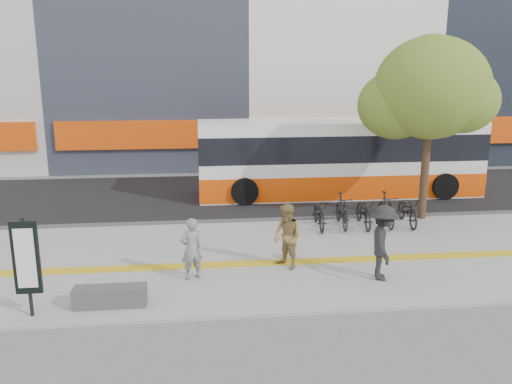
{
  "coord_description": "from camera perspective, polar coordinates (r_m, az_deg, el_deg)",
  "views": [
    {
      "loc": [
        -0.53,
        -12.21,
        5.29
      ],
      "look_at": [
        1.03,
        2.0,
        1.84
      ],
      "focal_mm": 36.53,
      "sensor_mm": 36.0,
      "label": 1
    }
  ],
  "objects": [
    {
      "name": "bicycle_row",
      "position": [
        17.73,
        11.75,
        -2.07
      ],
      "size": [
        3.83,
        1.93,
        1.1
      ],
      "color": "black",
      "rests_on": "sidewalk"
    },
    {
      "name": "tactile_strip",
      "position": [
        14.21,
        -3.71,
        -7.93
      ],
      "size": [
        40.0,
        0.45,
        0.01
      ],
      "primitive_type": "cube",
      "color": "gold",
      "rests_on": "sidewalk"
    },
    {
      "name": "ground",
      "position": [
        13.32,
        -3.5,
        -9.85
      ],
      "size": [
        120.0,
        120.0,
        0.0
      ],
      "primitive_type": "plane",
      "color": "#605F5B",
      "rests_on": "ground"
    },
    {
      "name": "curb",
      "position": [
        18.0,
        -4.3,
        -3.32
      ],
      "size": [
        40.0,
        0.25,
        0.14
      ],
      "primitive_type": "cube",
      "color": "#3B3B3E",
      "rests_on": "ground"
    },
    {
      "name": "pedestrian_tan",
      "position": [
        13.72,
        3.45,
        -4.9
      ],
      "size": [
        1.01,
        1.06,
        1.73
      ],
      "primitive_type": "imported",
      "rotation": [
        0.0,
        0.0,
        -1.0
      ],
      "color": "olive",
      "rests_on": "sidewalk"
    },
    {
      "name": "bus",
      "position": [
        21.83,
        9.13,
        3.45
      ],
      "size": [
        11.6,
        2.75,
        3.09
      ],
      "color": "white",
      "rests_on": "street"
    },
    {
      "name": "signboard",
      "position": [
        11.98,
        -23.86,
        -6.75
      ],
      "size": [
        0.55,
        0.1,
        2.2
      ],
      "color": "black",
      "rests_on": "sidewalk"
    },
    {
      "name": "seated_woman",
      "position": [
        13.14,
        -7.1,
        -6.18
      ],
      "size": [
        0.69,
        0.6,
        1.58
      ],
      "primitive_type": "imported",
      "rotation": [
        0.0,
        0.0,
        3.61
      ],
      "color": "black",
      "rests_on": "sidewalk"
    },
    {
      "name": "sidewalk",
      "position": [
        14.7,
        -3.8,
        -7.38
      ],
      "size": [
        40.0,
        7.0,
        0.08
      ],
      "primitive_type": "cube",
      "color": "gray",
      "rests_on": "ground"
    },
    {
      "name": "street",
      "position": [
        21.86,
        -4.67,
        -0.38
      ],
      "size": [
        40.0,
        8.0,
        0.06
      ],
      "primitive_type": "cube",
      "color": "black",
      "rests_on": "ground"
    },
    {
      "name": "bench",
      "position": [
        12.27,
        -15.68,
        -10.94
      ],
      "size": [
        1.6,
        0.45,
        0.45
      ],
      "primitive_type": "cube",
      "color": "#3B3B3E",
      "rests_on": "sidewalk"
    },
    {
      "name": "street_tree",
      "position": [
        18.72,
        18.41,
        10.53
      ],
      "size": [
        4.4,
        3.8,
        6.31
      ],
      "color": "#39241A",
      "rests_on": "sidewalk"
    },
    {
      "name": "pedestrian_dark",
      "position": [
        13.36,
        13.75,
        -5.41
      ],
      "size": [
        0.96,
        1.36,
        1.9
      ],
      "primitive_type": "imported",
      "rotation": [
        0.0,
        0.0,
        1.35
      ],
      "color": "black",
      "rests_on": "sidewalk"
    }
  ]
}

